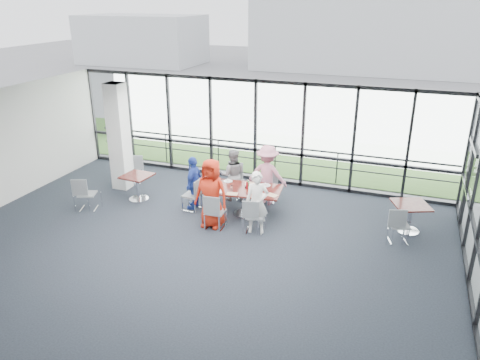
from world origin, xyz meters
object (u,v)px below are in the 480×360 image
(side_table_left, at_px, (137,180))
(chair_main_fl, at_px, (234,181))
(main_table, at_px, (244,193))
(diner_near_right, at_px, (257,203))
(structural_column, at_px, (119,137))
(diner_end, at_px, (194,183))
(chair_main_fr, at_px, (268,188))
(chair_spare_r, at_px, (399,225))
(side_table_right, at_px, (411,209))
(chair_spare_la, at_px, (87,194))
(diner_far_left, at_px, (233,175))
(chair_spare_lb, at_px, (132,171))
(diner_far_right, at_px, (267,175))
(chair_main_nr, at_px, (255,216))
(chair_main_nl, at_px, (215,212))
(diner_near_left, at_px, (211,193))
(chair_main_end, at_px, (192,195))

(side_table_left, xyz_separation_m, chair_main_fl, (2.52, 1.13, -0.13))
(main_table, bearing_deg, diner_near_right, -58.81)
(structural_column, relative_size, chair_main_fl, 3.27)
(diner_end, distance_m, chair_main_fr, 2.12)
(chair_main_fr, bearing_deg, chair_spare_r, 147.06)
(side_table_right, distance_m, chair_spare_la, 8.49)
(diner_near_right, distance_m, chair_main_fr, 1.94)
(diner_far_left, relative_size, chair_spare_la, 1.67)
(chair_spare_lb, bearing_deg, chair_main_fr, 167.78)
(diner_far_right, relative_size, diner_end, 1.14)
(side_table_right, distance_m, chair_main_nr, 3.85)
(chair_main_nl, bearing_deg, side_table_right, 14.05)
(side_table_right, xyz_separation_m, chair_main_fr, (-3.84, 0.55, -0.21))
(diner_near_right, relative_size, chair_main_fl, 1.62)
(side_table_left, xyz_separation_m, chair_main_nl, (2.80, -0.87, -0.16))
(chair_spare_la, bearing_deg, main_table, -4.32)
(diner_near_left, xyz_separation_m, diner_far_right, (0.90, 1.82, -0.04))
(diner_near_left, bearing_deg, side_table_left, 165.97)
(diner_near_right, xyz_separation_m, diner_end, (-2.07, 0.76, -0.04))
(diner_near_left, xyz_separation_m, chair_main_fl, (-0.14, 1.91, -0.41))
(side_table_left, height_order, chair_main_nr, chair_main_nr)
(structural_column, xyz_separation_m, chair_main_fr, (4.49, 0.50, -1.18))
(chair_main_nl, distance_m, chair_spare_r, 4.46)
(chair_main_fr, bearing_deg, chair_spare_lb, -11.56)
(side_table_right, distance_m, diner_near_right, 3.79)
(diner_near_left, bearing_deg, chair_spare_r, 11.93)
(chair_spare_lb, bearing_deg, diner_end, 145.49)
(main_table, xyz_separation_m, chair_main_nl, (-0.40, -1.01, -0.18))
(main_table, height_order, diner_far_left, diner_far_left)
(diner_end, relative_size, chair_main_fl, 1.53)
(diner_end, bearing_deg, diner_near_right, 67.28)
(main_table, bearing_deg, chair_main_nr, -61.58)
(side_table_right, bearing_deg, diner_far_right, 173.85)
(chair_spare_r, bearing_deg, diner_far_left, 150.19)
(chair_spare_r, bearing_deg, structural_column, 157.18)
(diner_end, bearing_deg, chair_main_fr, 119.68)
(side_table_left, height_order, chair_spare_r, chair_spare_r)
(chair_spare_la, xyz_separation_m, chair_spare_r, (8.11, 1.05, -0.01))
(chair_spare_la, bearing_deg, side_table_left, 28.23)
(diner_near_left, relative_size, chair_main_nr, 2.05)
(diner_near_right, xyz_separation_m, chair_main_end, (-2.08, 0.61, -0.36))
(diner_near_right, height_order, chair_main_nr, diner_near_right)
(chair_main_end, bearing_deg, diner_near_left, 56.16)
(diner_near_left, distance_m, chair_main_end, 1.23)
(side_table_left, relative_size, chair_main_fr, 1.00)
(chair_main_fl, distance_m, chair_spare_r, 4.80)
(diner_far_left, bearing_deg, chair_main_fr, 173.85)
(chair_main_nl, xyz_separation_m, chair_main_end, (-1.04, 0.78, -0.02))
(side_table_right, xyz_separation_m, chair_main_fl, (-4.87, 0.51, -0.14))
(structural_column, bearing_deg, chair_spare_r, -4.85)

